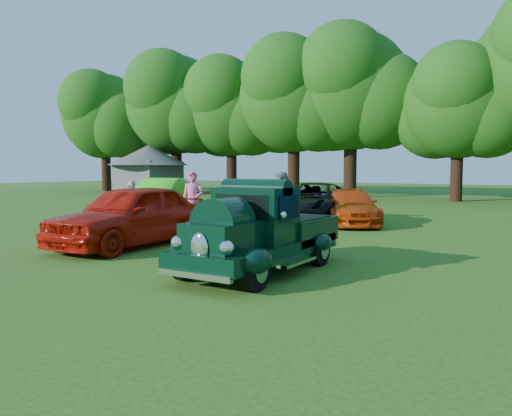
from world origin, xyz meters
The scene contains 11 objects.
ground centered at (0.00, 0.00, 0.00)m, with size 120.00×120.00×0.00m, color #284911.
hero_pickup centered at (1.40, -0.35, 0.73)m, with size 1.99×4.28×1.67m.
red_convertible centered at (-3.16, 0.63, 0.82)m, with size 1.93×4.80×1.64m, color #AE1307.
back_car_lime centered at (-9.49, 8.73, 0.80)m, with size 1.69×4.84×1.60m, color green.
back_car_black centered at (-1.66, 8.50, 0.75)m, with size 2.48×5.38×1.49m, color black.
back_car_orange centered at (-0.13, 8.55, 0.64)m, with size 1.78×4.38×1.27m, color #BA3406.
spectator_pink centered at (-3.62, 3.77, 0.97)m, with size 0.71×0.47×1.95m, color #E25D88.
spectator_grey centered at (-1.13, 5.14, 0.97)m, with size 0.94×0.73×1.93m, color gray.
spectator_white centered at (-5.77, 3.19, 0.83)m, with size 0.97×0.40×1.65m, color silver.
gazebo centered at (-22.00, 21.00, 2.40)m, with size 6.40×6.40×3.90m.
tree_line centered at (-2.13, 24.26, 6.90)m, with size 65.23×10.27×12.13m.
Camera 1 is at (6.43, -8.72, 2.03)m, focal length 35.00 mm.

